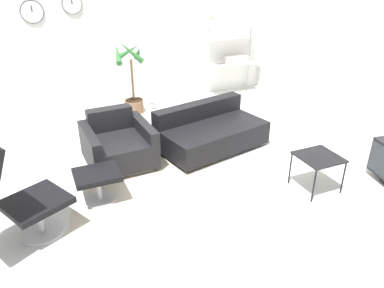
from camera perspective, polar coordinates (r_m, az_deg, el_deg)
The scene contains 9 objects.
ground_plane at distance 4.61m, azimuth 0.36°, elevation -6.68°, with size 12.00×12.00×0.00m, color silver.
wall_back at distance 7.06m, azimuth -10.96°, elevation 16.85°, with size 12.00×0.09×2.80m.
round_rug at distance 4.29m, azimuth -1.55°, elevation -9.47°, with size 2.46×2.46×0.01m.
ottoman at distance 4.37m, azimuth -14.20°, elevation -5.24°, with size 0.50×0.43×0.37m.
armchair_red at distance 5.13m, azimuth -11.21°, elevation -0.25°, with size 0.90×0.92×0.69m.
couch_low at distance 5.48m, azimuth 2.76°, elevation 1.72°, with size 1.66×1.16×0.62m.
side_table at distance 4.65m, azimuth 18.72°, elevation -2.22°, with size 0.47×0.47×0.44m.
potted_plant at distance 6.78m, azimuth -9.12°, elevation 8.70°, with size 0.53×0.52×1.33m.
shelf_unit at distance 7.70m, azimuth 5.99°, elevation 14.45°, with size 1.03×0.28×1.92m.
Camera 1 is at (-1.58, -3.53, 2.52)m, focal length 35.00 mm.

